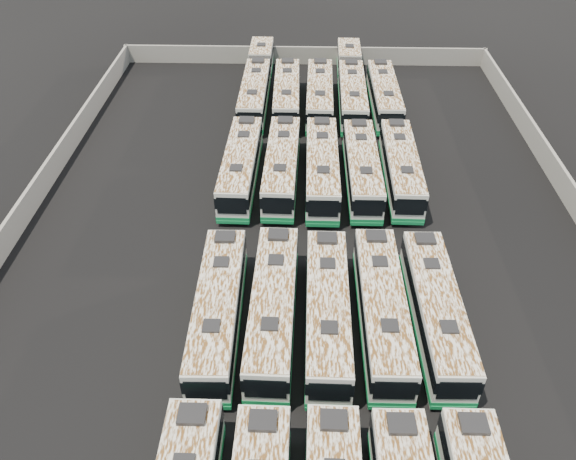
{
  "coord_description": "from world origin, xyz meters",
  "views": [
    {
      "loc": [
        -0.16,
        -32.29,
        28.0
      ],
      "look_at": [
        -1.06,
        0.6,
        1.6
      ],
      "focal_mm": 35.0,
      "sensor_mm": 36.0,
      "label": 1
    }
  ],
  "objects_px": {
    "bus_midback_far_left": "(241,166)",
    "bus_back_right": "(351,83)",
    "bus_midfront_right": "(382,309)",
    "bus_midfront_far_right": "(436,310)",
    "bus_midfront_far_left": "(218,309)",
    "bus_midfront_center": "(327,311)",
    "bus_back_center": "(320,95)",
    "bus_midback_center": "(322,168)",
    "bus_back_far_left": "(257,81)",
    "bus_midfront_left": "(273,307)",
    "bus_back_left": "(287,94)",
    "bus_back_far_right": "(384,96)",
    "bus_midback_far_right": "(401,168)",
    "bus_midback_left": "(282,166)",
    "bus_midback_right": "(362,168)"
  },
  "relations": [
    {
      "from": "bus_midback_far_right",
      "to": "bus_back_right",
      "type": "bearing_deg",
      "value": 101.65
    },
    {
      "from": "bus_midfront_far_left",
      "to": "bus_midfront_right",
      "type": "bearing_deg",
      "value": 0.78
    },
    {
      "from": "bus_midback_center",
      "to": "bus_midback_far_right",
      "type": "height_order",
      "value": "bus_midback_center"
    },
    {
      "from": "bus_midfront_far_right",
      "to": "bus_back_far_right",
      "type": "height_order",
      "value": "bus_back_far_right"
    },
    {
      "from": "bus_back_center",
      "to": "bus_back_right",
      "type": "relative_size",
      "value": 0.65
    },
    {
      "from": "bus_back_far_left",
      "to": "bus_midback_far_left",
      "type": "bearing_deg",
      "value": -90.14
    },
    {
      "from": "bus_back_right",
      "to": "bus_midback_far_left",
      "type": "bearing_deg",
      "value": -120.01
    },
    {
      "from": "bus_midfront_center",
      "to": "bus_back_center",
      "type": "bearing_deg",
      "value": 90.51
    },
    {
      "from": "bus_midfront_far_left",
      "to": "bus_midfront_far_right",
      "type": "relative_size",
      "value": 1.01
    },
    {
      "from": "bus_midfront_far_left",
      "to": "bus_back_far_left",
      "type": "distance_m",
      "value": 34.64
    },
    {
      "from": "bus_midback_right",
      "to": "bus_back_far_right",
      "type": "distance_m",
      "value": 14.83
    },
    {
      "from": "bus_midback_far_left",
      "to": "bus_back_left",
      "type": "relative_size",
      "value": 1.02
    },
    {
      "from": "bus_back_right",
      "to": "bus_back_far_right",
      "type": "distance_m",
      "value": 4.58
    },
    {
      "from": "bus_midfront_right",
      "to": "bus_midback_right",
      "type": "bearing_deg",
      "value": 89.84
    },
    {
      "from": "bus_midback_center",
      "to": "bus_back_left",
      "type": "height_order",
      "value": "bus_midback_center"
    },
    {
      "from": "bus_midback_right",
      "to": "bus_back_center",
      "type": "bearing_deg",
      "value": 103.48
    },
    {
      "from": "bus_midfront_left",
      "to": "bus_midfront_center",
      "type": "height_order",
      "value": "bus_midfront_left"
    },
    {
      "from": "bus_midback_far_right",
      "to": "bus_back_far_left",
      "type": "height_order",
      "value": "bus_back_far_left"
    },
    {
      "from": "bus_midfront_right",
      "to": "bus_back_right",
      "type": "bearing_deg",
      "value": 89.66
    },
    {
      "from": "bus_midfront_right",
      "to": "bus_midback_right",
      "type": "relative_size",
      "value": 1.02
    },
    {
      "from": "bus_midback_far_left",
      "to": "bus_midback_left",
      "type": "height_order",
      "value": "same"
    },
    {
      "from": "bus_midfront_center",
      "to": "bus_back_center",
      "type": "distance_m",
      "value": 31.08
    },
    {
      "from": "bus_midfront_center",
      "to": "bus_back_far_left",
      "type": "relative_size",
      "value": 0.65
    },
    {
      "from": "bus_midback_center",
      "to": "bus_back_far_left",
      "type": "relative_size",
      "value": 0.66
    },
    {
      "from": "bus_midfront_far_left",
      "to": "bus_midfront_right",
      "type": "distance_m",
      "value": 10.38
    },
    {
      "from": "bus_midback_right",
      "to": "bus_midfront_far_left",
      "type": "bearing_deg",
      "value": -121.63
    },
    {
      "from": "bus_midfront_center",
      "to": "bus_back_center",
      "type": "relative_size",
      "value": 0.99
    },
    {
      "from": "bus_midfront_right",
      "to": "bus_midfront_far_right",
      "type": "height_order",
      "value": "bus_midfront_right"
    },
    {
      "from": "bus_back_left",
      "to": "bus_back_far_right",
      "type": "relative_size",
      "value": 1.01
    },
    {
      "from": "bus_midback_left",
      "to": "bus_midback_right",
      "type": "relative_size",
      "value": 1.02
    },
    {
      "from": "bus_midfront_center",
      "to": "bus_back_center",
      "type": "height_order",
      "value": "bus_back_center"
    },
    {
      "from": "bus_midfront_center",
      "to": "bus_back_right",
      "type": "height_order",
      "value": "bus_midfront_center"
    },
    {
      "from": "bus_midfront_left",
      "to": "bus_midfront_center",
      "type": "relative_size",
      "value": 1.01
    },
    {
      "from": "bus_midback_center",
      "to": "bus_back_center",
      "type": "bearing_deg",
      "value": 90.22
    },
    {
      "from": "bus_midback_center",
      "to": "bus_back_center",
      "type": "xyz_separation_m",
      "value": [
        0.03,
        14.3,
        -0.02
      ]
    },
    {
      "from": "bus_midfront_right",
      "to": "bus_midback_far_left",
      "type": "relative_size",
      "value": 0.99
    },
    {
      "from": "bus_midfront_left",
      "to": "bus_back_far_left",
      "type": "xyz_separation_m",
      "value": [
        -3.45,
        34.41,
        -0.03
      ]
    },
    {
      "from": "bus_midfront_center",
      "to": "bus_midback_center",
      "type": "height_order",
      "value": "bus_midback_center"
    },
    {
      "from": "bus_midfront_left",
      "to": "bus_midfront_far_right",
      "type": "xyz_separation_m",
      "value": [
        10.31,
        0.07,
        -0.04
      ]
    },
    {
      "from": "bus_midfront_center",
      "to": "bus_midback_right",
      "type": "xyz_separation_m",
      "value": [
        3.47,
        16.85,
        -0.02
      ]
    },
    {
      "from": "bus_midback_far_left",
      "to": "bus_midback_far_right",
      "type": "xyz_separation_m",
      "value": [
        13.9,
        0.14,
        -0.04
      ]
    },
    {
      "from": "bus_midfront_far_left",
      "to": "bus_back_far_right",
      "type": "relative_size",
      "value": 1.01
    },
    {
      "from": "bus_midfront_far_right",
      "to": "bus_back_far_right",
      "type": "bearing_deg",
      "value": 89.27
    },
    {
      "from": "bus_midback_far_right",
      "to": "bus_midfront_right",
      "type": "bearing_deg",
      "value": -100.43
    },
    {
      "from": "bus_midfront_right",
      "to": "bus_midback_far_left",
      "type": "distance_m",
      "value": 19.7
    },
    {
      "from": "bus_midfront_far_right",
      "to": "bus_back_left",
      "type": "bearing_deg",
      "value": 107.77
    },
    {
      "from": "bus_midfront_far_left",
      "to": "bus_midback_center",
      "type": "height_order",
      "value": "bus_midback_center"
    },
    {
      "from": "bus_midfront_left",
      "to": "bus_midback_right",
      "type": "xyz_separation_m",
      "value": [
        6.89,
        16.68,
        -0.04
      ]
    },
    {
      "from": "bus_midfront_center",
      "to": "bus_midfront_right",
      "type": "distance_m",
      "value": 3.48
    },
    {
      "from": "bus_midback_far_left",
      "to": "bus_back_right",
      "type": "bearing_deg",
      "value": 59.96
    }
  ]
}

